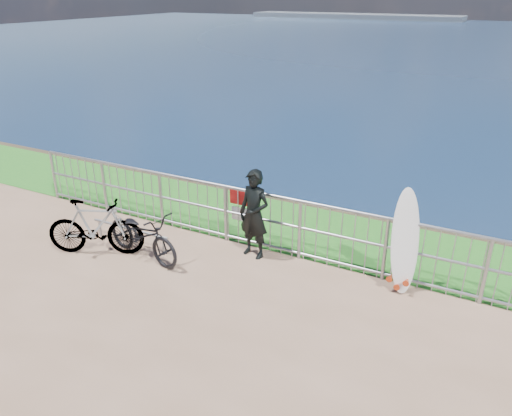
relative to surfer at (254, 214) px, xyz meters
The scene contains 8 objects.
grass_strip 1.60m from the surfer, 100.17° to the left, with size 120.00×120.00×0.00m, color #227420.
seascape 152.71m from the surfer, 106.75° to the left, with size 260.00×260.00×5.00m.
railing 0.42m from the surfer, 130.61° to the left, with size 10.06×0.10×1.13m.
surfer is the anchor object (origin of this frame).
surfboard 2.57m from the surfer, ahead, with size 0.58×0.56×1.69m.
bicycle_near 1.99m from the surfer, 149.82° to the right, with size 0.61×1.74×0.91m, color black.
bicycle_far 2.84m from the surfer, 153.63° to the right, with size 0.49×1.74×1.04m, color black.
bike_rack 2.39m from the surfer, 161.90° to the right, with size 1.72×0.05×0.36m.
Camera 1 is at (3.94, -5.64, 4.42)m, focal length 35.00 mm.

